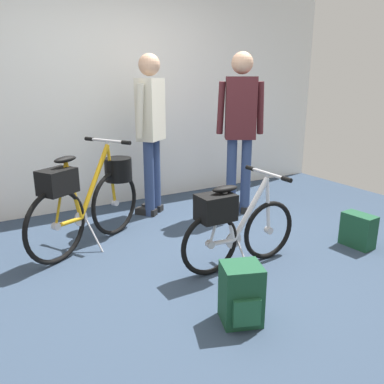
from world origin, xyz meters
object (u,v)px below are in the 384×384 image
folding_bike_foreground (233,225)px  backpack_on_floor (358,230)px  visitor_near_wall (240,123)px  handbag_on_floor (241,294)px  visitor_browsing (151,125)px  display_bike_left (91,195)px

folding_bike_foreground → backpack_on_floor: 1.28m
visitor_near_wall → handbag_on_floor: (-1.25, -1.71, -0.82)m
visitor_near_wall → visitor_browsing: (-0.84, 0.46, -0.01)m
visitor_near_wall → visitor_browsing: bearing=151.4°
folding_bike_foreground → visitor_near_wall: bearing=51.5°
backpack_on_floor → handbag_on_floor: size_ratio=0.80×
folding_bike_foreground → visitor_browsing: size_ratio=0.63×
visitor_near_wall → handbag_on_floor: bearing=-126.2°
visitor_browsing → backpack_on_floor: 2.31m
backpack_on_floor → visitor_near_wall: bearing=105.8°
visitor_browsing → handbag_on_floor: (-0.41, -2.17, -0.80)m
visitor_near_wall → visitor_browsing: visitor_near_wall is taller
visitor_near_wall → backpack_on_floor: visitor_near_wall is taller
folding_bike_foreground → visitor_near_wall: size_ratio=0.62×
display_bike_left → visitor_near_wall: 1.77m
display_bike_left → handbag_on_floor: (0.44, -1.64, -0.29)m
visitor_browsing → handbag_on_floor: visitor_browsing is taller
display_bike_left → backpack_on_floor: size_ratio=3.93×
folding_bike_foreground → visitor_browsing: visitor_browsing is taller
visitor_near_wall → visitor_browsing: 0.96m
visitor_browsing → handbag_on_floor: bearing=-100.7°
handbag_on_floor → backpack_on_floor: bearing=13.6°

